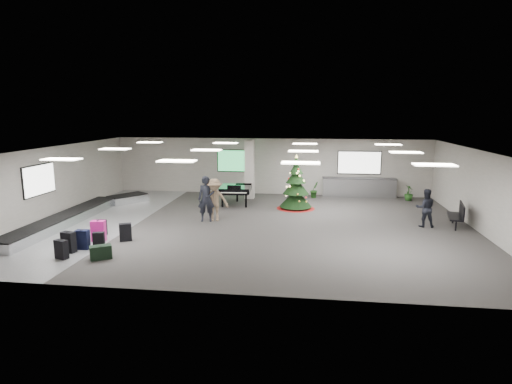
# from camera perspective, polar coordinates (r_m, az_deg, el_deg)

# --- Properties ---
(ground) EXTENTS (18.00, 18.00, 0.00)m
(ground) POSITION_cam_1_polar(r_m,az_deg,el_deg) (18.12, -0.23, -4.39)
(ground) COLOR #383533
(ground) RESTS_ON ground
(room_envelope) EXTENTS (18.02, 14.02, 3.21)m
(room_envelope) POSITION_cam_1_polar(r_m,az_deg,el_deg) (18.37, -1.14, 3.23)
(room_envelope) COLOR #A09B92
(room_envelope) RESTS_ON ground
(baggage_carousel) EXTENTS (2.28, 9.71, 0.43)m
(baggage_carousel) POSITION_cam_1_polar(r_m,az_deg,el_deg) (20.53, -22.54, -2.81)
(baggage_carousel) COLOR silver
(baggage_carousel) RESTS_ON ground
(service_counter) EXTENTS (4.05, 0.65, 1.08)m
(service_counter) POSITION_cam_1_polar(r_m,az_deg,el_deg) (24.50, 13.54, 0.60)
(service_counter) COLOR silver
(service_counter) RESTS_ON ground
(suitcase_0) EXTENTS (0.50, 0.35, 0.73)m
(suitcase_0) POSITION_cam_1_polar(r_m,az_deg,el_deg) (15.91, -23.71, -6.14)
(suitcase_0) COLOR black
(suitcase_0) RESTS_ON ground
(suitcase_1) EXTENTS (0.42, 0.29, 0.61)m
(suitcase_1) POSITION_cam_1_polar(r_m,az_deg,el_deg) (15.94, -20.22, -6.09)
(suitcase_1) COLOR black
(suitcase_1) RESTS_ON ground
(pink_suitcase) EXTENTS (0.53, 0.34, 0.80)m
(pink_suitcase) POSITION_cam_1_polar(r_m,az_deg,el_deg) (16.82, -20.26, -4.90)
(pink_suitcase) COLOR #D31B84
(pink_suitcase) RESTS_ON ground
(suitcase_3) EXTENTS (0.50, 0.40, 0.68)m
(suitcase_3) POSITION_cam_1_polar(r_m,az_deg,el_deg) (16.57, -17.01, -5.15)
(suitcase_3) COLOR black
(suitcase_3) RESTS_ON ground
(navy_suitcase) EXTENTS (0.46, 0.28, 0.70)m
(navy_suitcase) POSITION_cam_1_polar(r_m,az_deg,el_deg) (16.09, -22.12, -5.90)
(navy_suitcase) COLOR black
(navy_suitcase) RESTS_ON ground
(suitcase_5) EXTENTS (0.47, 0.35, 0.65)m
(suitcase_5) POSITION_cam_1_polar(r_m,az_deg,el_deg) (15.34, -24.52, -6.98)
(suitcase_5) COLOR black
(suitcase_5) RESTS_ON ground
(green_duffel) EXTENTS (0.75, 0.64, 0.47)m
(green_duffel) POSITION_cam_1_polar(r_m,az_deg,el_deg) (14.88, -19.99, -7.56)
(green_duffel) COLOR black
(green_duffel) RESTS_ON ground
(suitcase_8) EXTENTS (0.45, 0.32, 0.63)m
(suitcase_8) POSITION_cam_1_polar(r_m,az_deg,el_deg) (17.57, -19.96, -4.51)
(suitcase_8) COLOR black
(suitcase_8) RESTS_ON ground
(christmas_tree) EXTENTS (1.88, 1.88, 2.69)m
(christmas_tree) POSITION_cam_1_polar(r_m,az_deg,el_deg) (21.05, 5.34, 0.25)
(christmas_tree) COLOR maroon
(christmas_tree) RESTS_ON ground
(grand_piano) EXTENTS (1.64, 2.04, 1.12)m
(grand_piano) POSITION_cam_1_polar(r_m,az_deg,el_deg) (21.89, -2.75, 0.36)
(grand_piano) COLOR black
(grand_piano) RESTS_ON ground
(bench) EXTENTS (0.86, 1.65, 1.00)m
(bench) POSITION_cam_1_polar(r_m,az_deg,el_deg) (19.53, 25.32, -2.64)
(bench) COLOR black
(bench) RESTS_ON ground
(traveler_a) EXTENTS (0.80, 0.61, 1.99)m
(traveler_a) POSITION_cam_1_polar(r_m,az_deg,el_deg) (18.62, -6.64, -0.91)
(traveler_a) COLOR black
(traveler_a) RESTS_ON ground
(traveler_b) EXTENTS (1.29, 0.87, 1.86)m
(traveler_b) POSITION_cam_1_polar(r_m,az_deg,el_deg) (18.68, -5.55, -1.05)
(traveler_b) COLOR #80674F
(traveler_b) RESTS_ON ground
(traveler_bench) EXTENTS (0.79, 0.63, 1.60)m
(traveler_bench) POSITION_cam_1_polar(r_m,az_deg,el_deg) (18.97, 21.65, -1.99)
(traveler_bench) COLOR black
(traveler_bench) RESTS_ON ground
(potted_plant_left) EXTENTS (0.59, 0.62, 0.90)m
(potted_plant_left) POSITION_cam_1_polar(r_m,az_deg,el_deg) (23.86, 7.77, 0.30)
(potted_plant_left) COLOR #123A15
(potted_plant_left) RESTS_ON ground
(potted_plant_right) EXTENTS (0.58, 0.58, 0.84)m
(potted_plant_right) POSITION_cam_1_polar(r_m,az_deg,el_deg) (24.33, 19.71, -0.10)
(potted_plant_right) COLOR #123A15
(potted_plant_right) RESTS_ON ground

